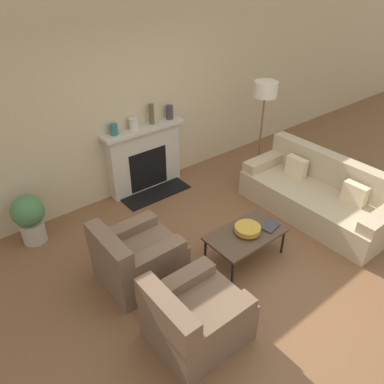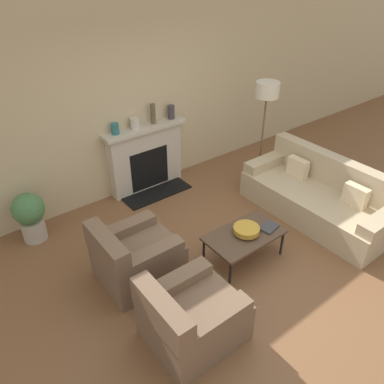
{
  "view_description": "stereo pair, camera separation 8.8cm",
  "coord_description": "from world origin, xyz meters",
  "px_view_note": "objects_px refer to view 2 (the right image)",
  "views": [
    {
      "loc": [
        -2.58,
        -2.17,
        3.24
      ],
      "look_at": [
        0.12,
        1.22,
        0.45
      ],
      "focal_mm": 35.0,
      "sensor_mm": 36.0,
      "label": 1
    },
    {
      "loc": [
        -2.51,
        -2.22,
        3.24
      ],
      "look_at": [
        0.12,
        1.22,
        0.45
      ],
      "focal_mm": 35.0,
      "sensor_mm": 36.0,
      "label": 2
    }
  ],
  "objects_px": {
    "floor_lamp": "(266,101)",
    "mantel_vase_center_right": "(153,114)",
    "armchair_far": "(135,258)",
    "mantel_vase_left": "(115,129)",
    "armchair_near": "(191,318)",
    "fireplace": "(146,159)",
    "mantel_vase_center_left": "(135,123)",
    "couch": "(319,197)",
    "mantel_vase_right": "(171,112)",
    "potted_plant": "(30,215)",
    "book": "(269,227)",
    "coffee_table": "(244,236)",
    "bowl": "(246,230)"
  },
  "relations": [
    {
      "from": "floor_lamp",
      "to": "mantel_vase_center_right",
      "type": "height_order",
      "value": "floor_lamp"
    },
    {
      "from": "armchair_far",
      "to": "mantel_vase_left",
      "type": "bearing_deg",
      "value": -23.25
    },
    {
      "from": "armchair_near",
      "to": "fireplace",
      "type": "bearing_deg",
      "value": -23.56
    },
    {
      "from": "armchair_near",
      "to": "mantel_vase_center_left",
      "type": "height_order",
      "value": "mantel_vase_center_left"
    },
    {
      "from": "couch",
      "to": "mantel_vase_center_left",
      "type": "height_order",
      "value": "mantel_vase_center_left"
    },
    {
      "from": "mantel_vase_right",
      "to": "potted_plant",
      "type": "bearing_deg",
      "value": -174.64
    },
    {
      "from": "book",
      "to": "mantel_vase_right",
      "type": "relative_size",
      "value": 1.25
    },
    {
      "from": "couch",
      "to": "mantel_vase_center_left",
      "type": "xyz_separation_m",
      "value": [
        -1.68,
        2.15,
        0.83
      ]
    },
    {
      "from": "potted_plant",
      "to": "mantel_vase_left",
      "type": "bearing_deg",
      "value": 8.93
    },
    {
      "from": "mantel_vase_center_left",
      "to": "mantel_vase_center_right",
      "type": "bearing_deg",
      "value": 0.0
    },
    {
      "from": "mantel_vase_center_left",
      "to": "coffee_table",
      "type": "bearing_deg",
      "value": -85.35
    },
    {
      "from": "armchair_near",
      "to": "book",
      "type": "xyz_separation_m",
      "value": [
        1.53,
        0.43,
        0.1
      ]
    },
    {
      "from": "floor_lamp",
      "to": "mantel_vase_center_left",
      "type": "bearing_deg",
      "value": 153.9
    },
    {
      "from": "book",
      "to": "mantel_vase_center_left",
      "type": "relative_size",
      "value": 1.63
    },
    {
      "from": "couch",
      "to": "mantel_vase_right",
      "type": "relative_size",
      "value": 10.03
    },
    {
      "from": "coffee_table",
      "to": "fireplace",
      "type": "bearing_deg",
      "value": 91.01
    },
    {
      "from": "armchair_far",
      "to": "floor_lamp",
      "type": "bearing_deg",
      "value": -74.67
    },
    {
      "from": "armchair_near",
      "to": "mantel_vase_right",
      "type": "height_order",
      "value": "mantel_vase_right"
    },
    {
      "from": "couch",
      "to": "potted_plant",
      "type": "distance_m",
      "value": 3.94
    },
    {
      "from": "mantel_vase_center_right",
      "to": "potted_plant",
      "type": "bearing_deg",
      "value": -173.8
    },
    {
      "from": "fireplace",
      "to": "mantel_vase_right",
      "type": "bearing_deg",
      "value": 1.72
    },
    {
      "from": "floor_lamp",
      "to": "mantel_vase_right",
      "type": "bearing_deg",
      "value": 142.6
    },
    {
      "from": "mantel_vase_left",
      "to": "fireplace",
      "type": "bearing_deg",
      "value": -1.89
    },
    {
      "from": "bowl",
      "to": "mantel_vase_left",
      "type": "distance_m",
      "value": 2.35
    },
    {
      "from": "mantel_vase_left",
      "to": "armchair_near",
      "type": "bearing_deg",
      "value": -104.74
    },
    {
      "from": "coffee_table",
      "to": "mantel_vase_right",
      "type": "height_order",
      "value": "mantel_vase_right"
    },
    {
      "from": "armchair_far",
      "to": "potted_plant",
      "type": "relative_size",
      "value": 1.28
    },
    {
      "from": "bowl",
      "to": "potted_plant",
      "type": "bearing_deg",
      "value": 134.98
    },
    {
      "from": "couch",
      "to": "potted_plant",
      "type": "xyz_separation_m",
      "value": [
        -3.43,
        1.93,
        0.09
      ]
    },
    {
      "from": "mantel_vase_center_right",
      "to": "mantel_vase_left",
      "type": "bearing_deg",
      "value": 180.0
    },
    {
      "from": "book",
      "to": "potted_plant",
      "type": "xyz_separation_m",
      "value": [
        -2.25,
        2.05,
        -0.01
      ]
    },
    {
      "from": "mantel_vase_left",
      "to": "mantel_vase_center_left",
      "type": "relative_size",
      "value": 0.98
    },
    {
      "from": "mantel_vase_left",
      "to": "mantel_vase_center_left",
      "type": "xyz_separation_m",
      "value": [
        0.32,
        0.0,
        0.0
      ]
    },
    {
      "from": "floor_lamp",
      "to": "potted_plant",
      "type": "relative_size",
      "value": 2.35
    },
    {
      "from": "couch",
      "to": "mantel_vase_center_right",
      "type": "xyz_separation_m",
      "value": [
        -1.36,
        2.15,
        0.9
      ]
    },
    {
      "from": "mantel_vase_center_right",
      "to": "mantel_vase_right",
      "type": "relative_size",
      "value": 1.45
    },
    {
      "from": "armchair_far",
      "to": "mantel_vase_right",
      "type": "xyz_separation_m",
      "value": [
        1.68,
        1.66,
        0.86
      ]
    },
    {
      "from": "mantel_vase_center_right",
      "to": "potted_plant",
      "type": "relative_size",
      "value": 0.45
    },
    {
      "from": "coffee_table",
      "to": "mantel_vase_left",
      "type": "height_order",
      "value": "mantel_vase_left"
    },
    {
      "from": "bowl",
      "to": "armchair_near",
      "type": "bearing_deg",
      "value": -156.99
    },
    {
      "from": "fireplace",
      "to": "mantel_vase_center_left",
      "type": "distance_m",
      "value": 0.63
    },
    {
      "from": "coffee_table",
      "to": "mantel_vase_right",
      "type": "distance_m",
      "value": 2.37
    },
    {
      "from": "couch",
      "to": "book",
      "type": "bearing_deg",
      "value": -84.05
    },
    {
      "from": "fireplace",
      "to": "mantel_vase_right",
      "type": "height_order",
      "value": "mantel_vase_right"
    },
    {
      "from": "coffee_table",
      "to": "bowl",
      "type": "bearing_deg",
      "value": 4.04
    },
    {
      "from": "book",
      "to": "mantel_vase_left",
      "type": "bearing_deg",
      "value": 98.26
    },
    {
      "from": "couch",
      "to": "mantel_vase_left",
      "type": "height_order",
      "value": "mantel_vase_left"
    },
    {
      "from": "couch",
      "to": "mantel_vase_center_right",
      "type": "distance_m",
      "value": 2.7
    },
    {
      "from": "coffee_table",
      "to": "book",
      "type": "distance_m",
      "value": 0.33
    },
    {
      "from": "armchair_near",
      "to": "floor_lamp",
      "type": "relative_size",
      "value": 0.55
    }
  ]
}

